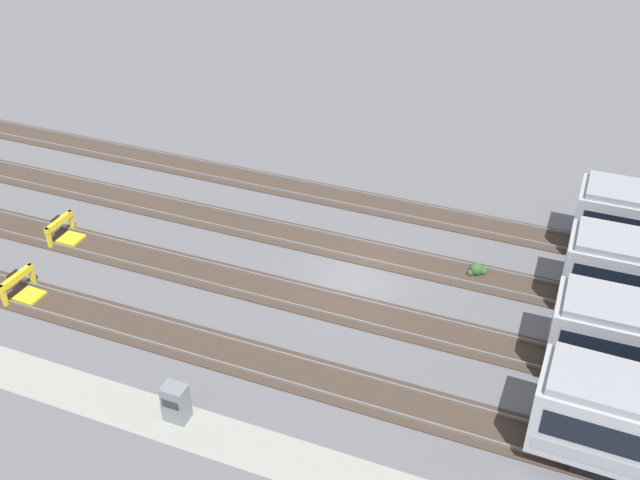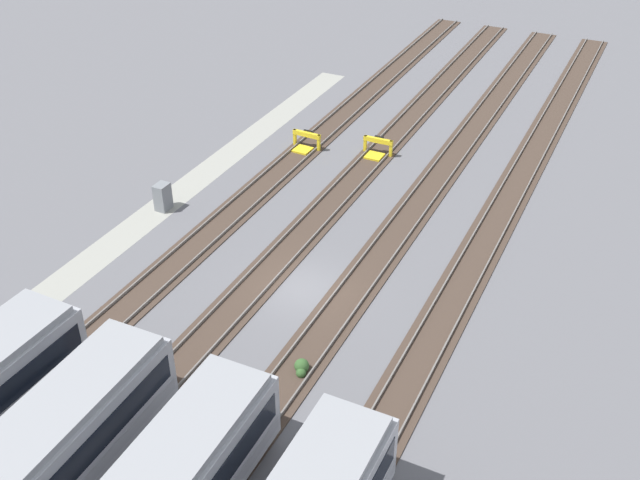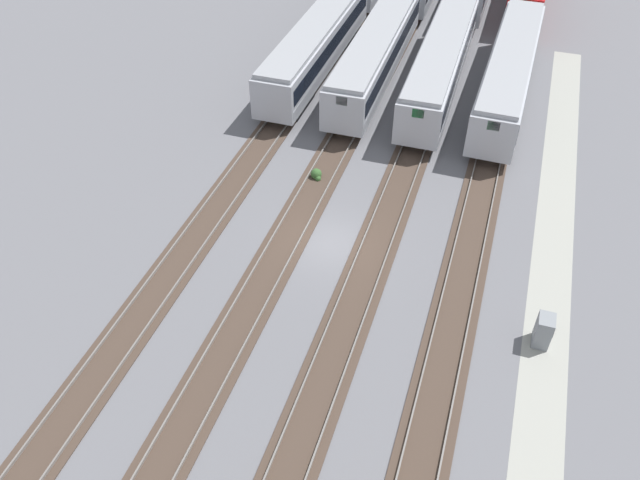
{
  "view_description": "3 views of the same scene",
  "coord_description": "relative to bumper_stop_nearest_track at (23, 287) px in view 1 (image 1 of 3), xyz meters",
  "views": [
    {
      "loc": [
        9.0,
        -27.07,
        21.3
      ],
      "look_at": [
        -1.81,
        0.0,
        1.8
      ],
      "focal_mm": 42.0,
      "sensor_mm": 36.0,
      "label": 1
    },
    {
      "loc": [
        26.1,
        13.55,
        22.11
      ],
      "look_at": [
        -1.81,
        0.0,
        1.8
      ],
      "focal_mm": 42.0,
      "sensor_mm": 36.0,
      "label": 2
    },
    {
      "loc": [
        -22.91,
        -6.96,
        21.86
      ],
      "look_at": [
        -1.81,
        0.0,
        1.8
      ],
      "focal_mm": 35.0,
      "sensor_mm": 36.0,
      "label": 3
    }
  ],
  "objects": [
    {
      "name": "rail_track_middle",
      "position": [
        13.7,
        9.17,
        -0.47
      ],
      "size": [
        90.0,
        2.24,
        0.21
      ],
      "color": "#47382D",
      "rests_on": "ground"
    },
    {
      "name": "rail_track_nearest",
      "position": [
        13.7,
        0.01,
        -0.47
      ],
      "size": [
        90.0,
        2.23,
        0.21
      ],
      "color": "#47382D",
      "rests_on": "ground"
    },
    {
      "name": "rail_track_far_inner",
      "position": [
        13.7,
        13.75,
        -0.47
      ],
      "size": [
        90.0,
        2.23,
        0.21
      ],
      "color": "#47382D",
      "rests_on": "ground"
    },
    {
      "name": "rail_track_near_inner",
      "position": [
        13.7,
        4.59,
        -0.47
      ],
      "size": [
        90.0,
        2.24,
        0.21
      ],
      "color": "#47382D",
      "rests_on": "ground"
    },
    {
      "name": "electrical_cabinet",
      "position": [
        10.4,
        -3.84,
        0.29
      ],
      "size": [
        0.9,
        0.73,
        1.6
      ],
      "color": "gray",
      "rests_on": "ground"
    },
    {
      "name": "bumper_stop_near_inner_track",
      "position": [
        -1.21,
        4.59,
        0.0
      ],
      "size": [
        1.34,
        2.0,
        1.22
      ],
      "color": "yellow",
      "rests_on": "ground"
    },
    {
      "name": "service_walkway",
      "position": [
        13.7,
        -4.11,
        -0.51
      ],
      "size": [
        54.0,
        2.0,
        0.01
      ],
      "primitive_type": "cube",
      "color": "#9E9E93",
      "rests_on": "ground"
    },
    {
      "name": "ground_plane",
      "position": [
        13.7,
        6.88,
        -0.51
      ],
      "size": [
        400.0,
        400.0,
        0.0
      ],
      "primitive_type": "plane",
      "color": "slate"
    },
    {
      "name": "weed_clump",
      "position": [
        18.96,
        9.44,
        -0.27
      ],
      "size": [
        0.92,
        0.7,
        0.64
      ],
      "color": "#38602D",
      "rests_on": "ground"
    },
    {
      "name": "bumper_stop_nearest_track",
      "position": [
        0.0,
        0.0,
        0.0
      ],
      "size": [
        1.37,
        2.01,
        1.22
      ],
      "color": "yellow",
      "rests_on": "ground"
    }
  ]
}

